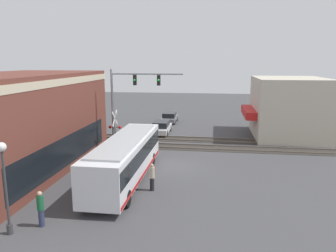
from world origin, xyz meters
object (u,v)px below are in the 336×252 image
at_px(crossing_signal, 115,127).
at_px(pedestrian_near_bus, 152,177).
at_px(parked_car_grey, 170,118).
at_px(pedestrian_by_lamp, 41,208).
at_px(city_bus, 126,158).
at_px(parked_car_white, 161,128).
at_px(streetlamp, 5,180).

height_order(crossing_signal, pedestrian_near_bus, crossing_signal).
distance_m(parked_car_grey, pedestrian_by_lamp, 29.09).
height_order(crossing_signal, parked_car_grey, crossing_signal).
xyz_separation_m(city_bus, parked_car_white, (15.29, -0.00, -1.00)).
bearing_deg(parked_car_grey, pedestrian_by_lamp, 175.03).
distance_m(city_bus, pedestrian_by_lamp, 7.27).
height_order(parked_car_grey, pedestrian_near_bus, pedestrian_near_bus).
bearing_deg(city_bus, streetlamp, 154.68).
relative_size(streetlamp, pedestrian_by_lamp, 2.44).
distance_m(crossing_signal, parked_car_grey, 15.46).
distance_m(city_bus, streetlamp, 8.59).
bearing_deg(pedestrian_by_lamp, city_bus, -20.36).
bearing_deg(pedestrian_by_lamp, parked_car_grey, -4.97).
bearing_deg(city_bus, parked_car_white, -0.00).
bearing_deg(parked_car_grey, streetlamp, 173.05).
relative_size(city_bus, pedestrian_by_lamp, 6.27).
xyz_separation_m(streetlamp, parked_car_grey, (29.90, -3.65, -2.08)).
bearing_deg(crossing_signal, parked_car_grey, -10.96).
distance_m(pedestrian_by_lamp, pedestrian_near_bus, 7.07).
bearing_deg(parked_car_white, crossing_signal, 160.35).
bearing_deg(city_bus, pedestrian_near_bus, -124.30).
xyz_separation_m(streetlamp, parked_car_white, (22.99, -3.65, -2.04)).
distance_m(streetlamp, parked_car_white, 23.37).
bearing_deg(streetlamp, parked_car_white, -9.01).
relative_size(pedestrian_by_lamp, pedestrian_near_bus, 1.04).
xyz_separation_m(parked_car_white, parked_car_grey, (6.90, -0.00, -0.04)).
height_order(pedestrian_by_lamp, pedestrian_near_bus, pedestrian_by_lamp).
bearing_deg(pedestrian_near_bus, crossing_signal, 30.48).
height_order(city_bus, crossing_signal, crossing_signal).
relative_size(city_bus, parked_car_grey, 2.71).
height_order(parked_car_grey, pedestrian_by_lamp, pedestrian_by_lamp).
relative_size(streetlamp, parked_car_grey, 1.05).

